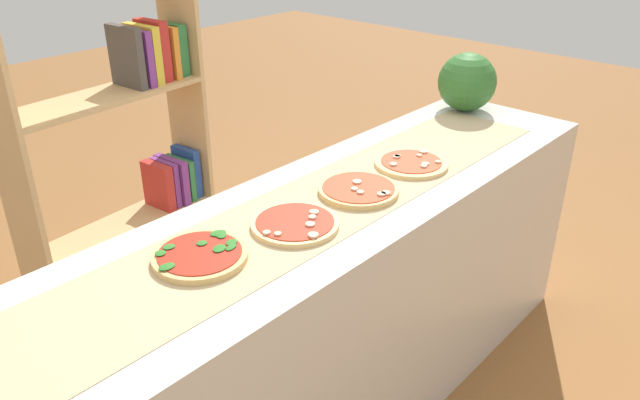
# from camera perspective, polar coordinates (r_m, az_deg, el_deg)

# --- Properties ---
(counter) EXTENTS (2.56, 0.60, 0.89)m
(counter) POSITION_cam_1_polar(r_m,az_deg,el_deg) (2.18, 0.00, -11.03)
(counter) COLOR beige
(counter) RESTS_ON ground_plane
(parchment_paper) EXTENTS (2.12, 0.38, 0.00)m
(parchment_paper) POSITION_cam_1_polar(r_m,az_deg,el_deg) (1.93, 0.00, -0.50)
(parchment_paper) COLOR tan
(parchment_paper) RESTS_ON counter
(pizza_spinach_0) EXTENTS (0.26, 0.26, 0.03)m
(pizza_spinach_0) POSITION_cam_1_polar(r_m,az_deg,el_deg) (1.69, -10.93, -5.00)
(pizza_spinach_0) COLOR #DBB26B
(pizza_spinach_0) RESTS_ON parchment_paper
(pizza_mushroom_1) EXTENTS (0.26, 0.26, 0.02)m
(pizza_mushroom_1) POSITION_cam_1_polar(r_m,az_deg,el_deg) (1.81, -2.29, -2.18)
(pizza_mushroom_1) COLOR #E5C17F
(pizza_mushroom_1) RESTS_ON parchment_paper
(pizza_mushroom_2) EXTENTS (0.26, 0.26, 0.03)m
(pizza_mushroom_2) POSITION_cam_1_polar(r_m,az_deg,el_deg) (2.01, 3.55, 0.94)
(pizza_mushroom_2) COLOR #DBB26B
(pizza_mushroom_2) RESTS_ON parchment_paper
(pizza_mushroom_3) EXTENTS (0.26, 0.26, 0.02)m
(pizza_mushroom_3) POSITION_cam_1_polar(r_m,az_deg,el_deg) (2.23, 8.36, 3.36)
(pizza_mushroom_3) COLOR #E5C17F
(pizza_mushroom_3) RESTS_ON parchment_paper
(watermelon) EXTENTS (0.25, 0.25, 0.25)m
(watermelon) POSITION_cam_1_polar(r_m,az_deg,el_deg) (2.82, 13.33, 10.48)
(watermelon) COLOR #2D6628
(watermelon) RESTS_ON counter
(bookshelf) EXTENTS (0.81, 0.30, 1.64)m
(bookshelf) POSITION_cam_1_polar(r_m,az_deg,el_deg) (2.61, -16.31, 2.38)
(bookshelf) COLOR tan
(bookshelf) RESTS_ON ground_plane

